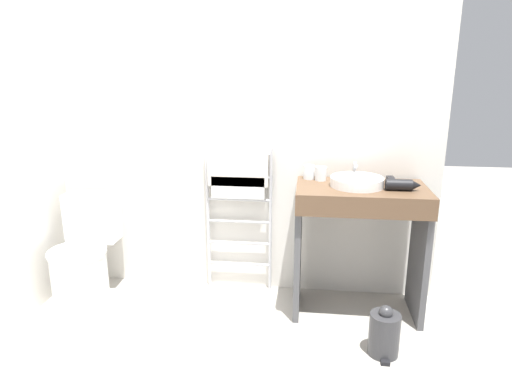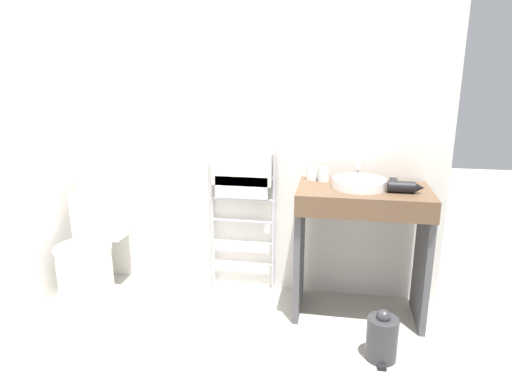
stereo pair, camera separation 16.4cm
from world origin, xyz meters
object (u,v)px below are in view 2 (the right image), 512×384
(hair_dryer, at_px, (403,186))
(trash_bin, at_px, (382,337))
(towel_radiator, at_px, (242,188))
(cup_near_wall, at_px, (312,173))
(cup_near_edge, at_px, (324,175))
(toilet, at_px, (90,256))
(sink_basin, at_px, (359,183))

(hair_dryer, distance_m, trash_bin, 0.92)
(towel_radiator, height_order, cup_near_wall, towel_radiator)
(cup_near_edge, bearing_deg, cup_near_wall, 156.93)
(hair_dryer, relative_size, trash_bin, 0.69)
(toilet, xyz_separation_m, cup_near_wall, (1.58, 0.25, 0.63))
(trash_bin, bearing_deg, cup_near_edge, 121.85)
(trash_bin, bearing_deg, cup_near_wall, 125.39)
(towel_radiator, distance_m, cup_near_wall, 0.53)
(towel_radiator, relative_size, cup_near_wall, 11.50)
(hair_dryer, bearing_deg, toilet, -179.17)
(sink_basin, distance_m, trash_bin, 0.95)
(sink_basin, relative_size, trash_bin, 1.08)
(toilet, relative_size, cup_near_edge, 8.13)
(hair_dryer, xyz_separation_m, trash_bin, (-0.10, -0.44, -0.80))
(toilet, xyz_separation_m, sink_basin, (1.90, 0.09, 0.62))
(trash_bin, bearing_deg, towel_radiator, 143.70)
(toilet, relative_size, cup_near_wall, 8.09)
(toilet, bearing_deg, cup_near_wall, 9.08)
(towel_radiator, height_order, hair_dryer, towel_radiator)
(cup_near_edge, bearing_deg, towel_radiator, 171.25)
(sink_basin, relative_size, hair_dryer, 1.58)
(towel_radiator, relative_size, sink_basin, 3.17)
(sink_basin, bearing_deg, cup_near_wall, 151.60)
(towel_radiator, height_order, cup_near_edge, towel_radiator)
(toilet, distance_m, cup_near_edge, 1.79)
(toilet, bearing_deg, sink_basin, 2.57)
(trash_bin, bearing_deg, sink_basin, 107.90)
(cup_near_wall, distance_m, cup_near_edge, 0.09)
(sink_basin, xyz_separation_m, trash_bin, (0.16, -0.49, -0.79))
(hair_dryer, bearing_deg, cup_near_wall, 158.91)
(sink_basin, bearing_deg, toilet, -177.43)
(toilet, distance_m, cup_near_wall, 1.72)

